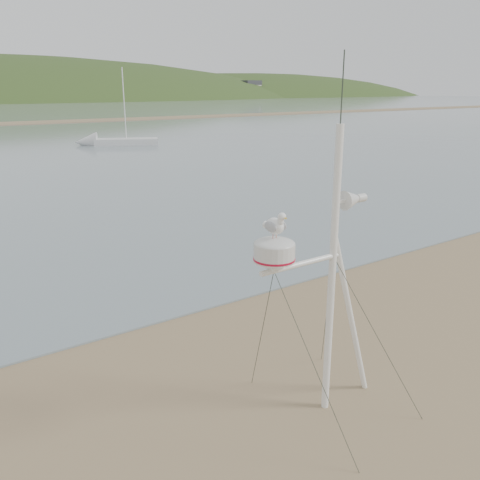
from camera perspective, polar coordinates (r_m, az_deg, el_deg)
mast_rig at (r=7.54m, az=9.88°, el=-10.51°), size 2.27×2.42×5.12m
sailboat_white_near at (r=44.98m, az=-14.93°, el=10.62°), size 6.91×4.43×6.82m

